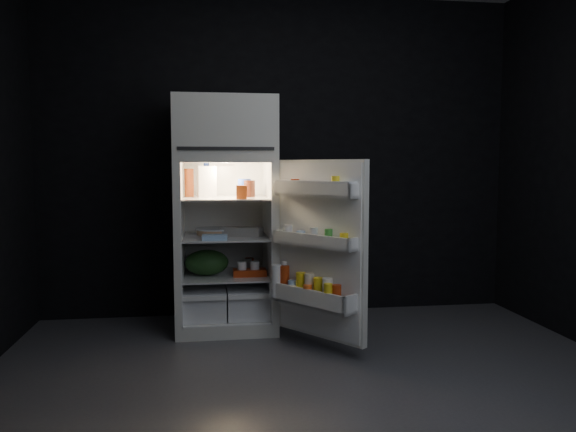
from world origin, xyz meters
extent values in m
cube|color=#49494E|center=(0.00, 0.00, 0.00)|extent=(4.00, 3.40, 0.00)
cube|color=black|center=(0.00, 1.70, 1.35)|extent=(4.00, 0.00, 2.70)
cube|color=black|center=(0.00, -1.70, 1.35)|extent=(4.00, 0.00, 2.70)
cube|color=silver|center=(-0.48, 1.30, 0.05)|extent=(0.76, 0.70, 0.10)
cube|color=silver|center=(-0.84, 1.30, 0.70)|extent=(0.05, 0.70, 1.20)
cube|color=silver|center=(-0.13, 1.30, 0.70)|extent=(0.05, 0.70, 1.20)
cube|color=white|center=(-0.48, 1.62, 0.70)|extent=(0.66, 0.05, 1.20)
cube|color=silver|center=(-0.48, 1.30, 1.33)|extent=(0.76, 0.70, 0.06)
cube|color=silver|center=(-0.48, 1.30, 1.57)|extent=(0.76, 0.70, 0.42)
cube|color=black|center=(-0.48, 0.95, 1.39)|extent=(0.68, 0.01, 0.02)
cube|color=white|center=(-0.81, 1.28, 0.70)|extent=(0.01, 0.65, 1.20)
cube|color=white|center=(-0.16, 1.28, 0.70)|extent=(0.01, 0.65, 1.20)
cube|color=white|center=(-0.48, 1.28, 1.30)|extent=(0.66, 0.65, 0.01)
cube|color=white|center=(-0.48, 1.28, 0.10)|extent=(0.66, 0.65, 0.01)
cube|color=white|center=(-0.48, 1.28, 1.02)|extent=(0.65, 0.63, 0.01)
cube|color=white|center=(-0.48, 1.28, 0.72)|extent=(0.65, 0.63, 0.01)
cube|color=white|center=(-0.48, 1.28, 0.42)|extent=(0.65, 0.63, 0.01)
cube|color=white|center=(-0.65, 1.30, 0.22)|extent=(0.32, 0.59, 0.22)
cube|color=white|center=(-0.32, 1.30, 0.22)|extent=(0.32, 0.59, 0.22)
cube|color=white|center=(-0.65, 0.97, 0.31)|extent=(0.32, 0.02, 0.03)
cube|color=white|center=(-0.32, 0.97, 0.31)|extent=(0.32, 0.02, 0.03)
cube|color=#FFE5B2|center=(-0.48, 1.23, 1.28)|extent=(0.14, 0.14, 0.02)
cube|color=silver|center=(0.15, 0.66, 0.70)|extent=(0.50, 0.64, 1.22)
cube|color=white|center=(0.12, 0.65, 0.70)|extent=(0.44, 0.58, 1.18)
cube|color=white|center=(0.09, 0.62, 1.07)|extent=(0.48, 0.60, 0.02)
cube|color=white|center=(0.06, 0.60, 1.11)|extent=(0.43, 0.55, 0.10)
cube|color=white|center=(0.29, 0.36, 1.11)|extent=(0.08, 0.07, 0.10)
cube|color=white|center=(-0.11, 0.88, 1.11)|extent=(0.08, 0.07, 0.10)
cube|color=white|center=(0.09, 0.62, 0.73)|extent=(0.49, 0.60, 0.02)
cube|color=white|center=(0.05, 0.59, 0.77)|extent=(0.43, 0.55, 0.09)
cube|color=white|center=(0.29, 0.35, 0.77)|extent=(0.09, 0.08, 0.09)
cube|color=white|center=(-0.11, 0.88, 0.77)|extent=(0.09, 0.08, 0.09)
cube|color=white|center=(0.07, 0.60, 0.33)|extent=(0.52, 0.63, 0.02)
cube|color=white|center=(0.02, 0.57, 0.38)|extent=(0.43, 0.55, 0.13)
cube|color=white|center=(0.27, 0.34, 0.38)|extent=(0.12, 0.10, 0.13)
cube|color=white|center=(-0.13, 0.87, 0.38)|extent=(0.12, 0.10, 0.13)
cube|color=white|center=(0.09, 0.62, 1.16)|extent=(0.47, 0.58, 0.02)
cylinder|color=yellow|center=(0.20, 0.48, 1.14)|extent=(0.08, 0.08, 0.12)
cylinder|color=#A9300E|center=(-0.02, 0.76, 1.13)|extent=(0.08, 0.08, 0.10)
cylinder|color=yellow|center=(0.24, 0.41, 0.79)|extent=(0.08, 0.08, 0.09)
cylinder|color=#338C33|center=(0.16, 0.51, 0.80)|extent=(0.07, 0.07, 0.11)
cylinder|color=silver|center=(0.09, 0.62, 0.80)|extent=(0.08, 0.08, 0.11)
cylinder|color=#8DB2DA|center=(0.01, 0.71, 0.78)|extent=(0.08, 0.08, 0.08)
cylinder|color=white|center=(-0.06, 0.81, 0.80)|extent=(0.08, 0.08, 0.11)
cylinder|color=#A9300E|center=(0.20, 0.43, 0.42)|extent=(0.08, 0.08, 0.16)
cylinder|color=white|center=(0.15, 0.49, 0.44)|extent=(0.10, 0.10, 0.19)
cylinder|color=yellow|center=(0.11, 0.56, 0.43)|extent=(0.09, 0.09, 0.19)
cylinder|color=beige|center=(0.06, 0.62, 0.44)|extent=(0.10, 0.10, 0.20)
cylinder|color=yellow|center=(0.01, 0.68, 0.44)|extent=(0.10, 0.10, 0.20)
cylinder|color=#8DB2DA|center=(-0.04, 0.75, 0.41)|extent=(0.09, 0.09, 0.13)
cylinder|color=#A9300E|center=(-0.09, 0.81, 0.45)|extent=(0.10, 0.10, 0.22)
cylinder|color=yellow|center=(0.15, 0.44, 0.42)|extent=(0.08, 0.08, 0.17)
cylinder|color=orange|center=(0.04, 0.58, 0.41)|extent=(0.08, 0.08, 0.13)
cylinder|color=white|center=(-0.05, 0.69, 0.39)|extent=(0.08, 0.08, 0.11)
cylinder|color=white|center=(-0.14, 0.82, 0.46)|extent=(0.10, 0.10, 0.23)
cylinder|color=white|center=(-0.09, 0.81, 0.58)|extent=(0.05, 0.05, 0.02)
cube|color=white|center=(-0.62, 1.33, 1.15)|extent=(0.15, 0.15, 0.24)
cylinder|color=#1F3CAB|center=(-0.33, 1.32, 1.10)|extent=(0.14, 0.14, 0.14)
cylinder|color=black|center=(-0.30, 1.27, 1.09)|extent=(0.11, 0.11, 0.13)
cylinder|color=#CB5220|center=(-0.76, 1.40, 1.14)|extent=(0.09, 0.09, 0.22)
cube|color=orange|center=(-0.37, 1.05, 1.08)|extent=(0.08, 0.06, 0.10)
cube|color=gray|center=(-0.36, 1.25, 0.76)|extent=(0.34, 0.24, 0.07)
cylinder|color=tan|center=(-0.56, 1.38, 0.75)|extent=(0.33, 0.33, 0.04)
cube|color=#8DB2DA|center=(-0.57, 1.05, 0.75)|extent=(0.19, 0.10, 0.04)
cube|color=beige|center=(-0.34, 1.44, 0.75)|extent=(0.16, 0.14, 0.05)
ellipsoid|color=#193815|center=(-0.63, 1.26, 0.52)|extent=(0.37, 0.33, 0.20)
cube|color=#A9300E|center=(-0.30, 1.18, 0.45)|extent=(0.26, 0.14, 0.05)
cylinder|color=#A9300E|center=(-0.29, 1.47, 0.47)|extent=(0.09, 0.09, 0.09)
cylinder|color=white|center=(-0.30, 1.44, 0.47)|extent=(0.08, 0.08, 0.09)
camera|label=1|loc=(-0.63, -3.07, 1.27)|focal=35.00mm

